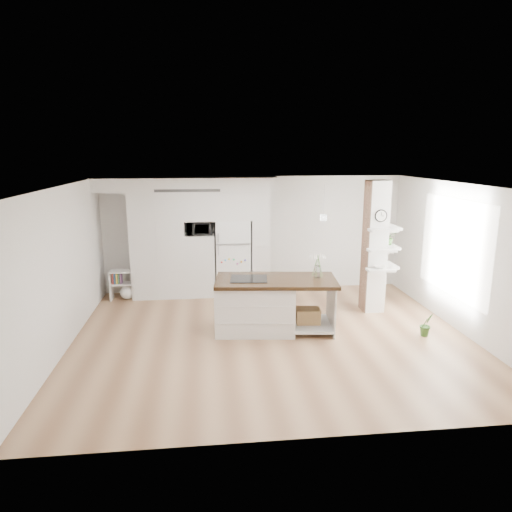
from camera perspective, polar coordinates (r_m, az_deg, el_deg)
The scene contains 14 objects.
floor at distance 8.33m, azimuth 1.95°, elevation -10.06°, with size 7.00×6.00×0.01m, color tan.
room at distance 7.79m, azimuth 2.06°, elevation 2.61°, with size 7.04×6.04×2.72m.
cabinet_wall at distance 10.41m, azimuth -8.05°, elevation 3.13°, with size 4.00×0.71×2.70m.
refrigerator at distance 10.56m, azimuth -2.93°, elevation -0.11°, with size 0.78×0.69×1.75m.
column at distance 9.58m, azimuth 15.24°, elevation 1.03°, with size 0.69×0.90×2.70m.
window at distance 9.30m, azimuth 23.49°, elevation 0.99°, with size 2.40×2.40×0.00m, color white.
pendant_light at distance 8.31m, azimuth 13.63°, elevation 4.75°, with size 0.12×0.12×0.10m, color white.
kitchen_island at distance 8.45m, azimuth 0.73°, elevation -5.99°, with size 2.29×1.27×1.56m.
bookshelf at distance 10.67m, azimuth -16.10°, elevation -3.69°, with size 0.57×0.34×0.67m.
floor_plant_a at distance 8.83m, azimuth 20.52°, elevation -8.03°, with size 0.24×0.19×0.43m, color #3D702D.
floor_plant_b at distance 10.52m, azimuth 15.06°, elevation -4.06°, with size 0.29×0.29×0.52m, color #3D702D.
microwave at distance 10.35m, azimuth -7.11°, elevation 3.47°, with size 0.54×0.37×0.30m, color #2D2D2D.
shelf_plant at distance 9.80m, azimuth 16.31°, elevation 2.25°, with size 0.27×0.23×0.30m, color #3D702D.
decor_bowl at distance 9.42m, azimuth 15.18°, elevation -1.35°, with size 0.22×0.22×0.05m, color white.
Camera 1 is at (-1.12, -7.59, 3.24)m, focal length 32.00 mm.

